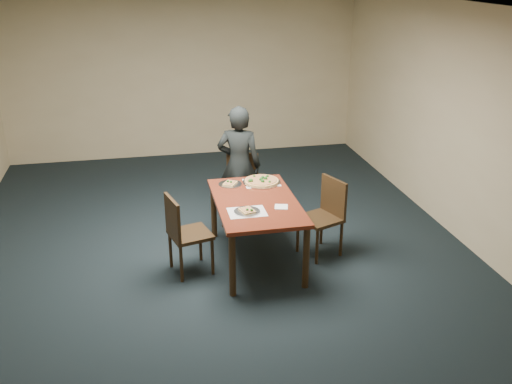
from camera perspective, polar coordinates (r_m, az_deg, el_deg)
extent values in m
plane|color=black|center=(6.67, -3.68, -6.87)|extent=(8.00, 8.00, 0.00)
plane|color=#CCB98E|center=(9.97, -7.30, 11.47)|extent=(6.00, 0.00, 6.00)
plane|color=#CCB98E|center=(7.14, 20.72, 5.88)|extent=(0.00, 8.00, 8.00)
plane|color=white|center=(5.84, -4.39, 17.88)|extent=(8.00, 8.00, 0.00)
cube|color=#541C10|center=(6.36, 0.00, -1.02)|extent=(0.90, 1.50, 0.04)
cylinder|color=black|center=(5.85, -2.38, -7.33)|extent=(0.07, 0.07, 0.70)
cylinder|color=black|center=(7.07, -4.24, -1.90)|extent=(0.07, 0.07, 0.70)
cylinder|color=black|center=(6.01, 5.02, -6.56)|extent=(0.07, 0.07, 0.70)
cylinder|color=black|center=(7.20, 1.92, -1.38)|extent=(0.07, 0.07, 0.70)
cube|color=black|center=(7.41, -1.67, 0.13)|extent=(0.55, 0.55, 0.04)
cylinder|color=black|center=(7.38, -3.32, -1.98)|extent=(0.04, 0.04, 0.43)
cylinder|color=black|center=(7.70, -2.66, -0.90)|extent=(0.04, 0.04, 0.43)
cylinder|color=black|center=(7.30, -0.58, -2.21)|extent=(0.04, 0.04, 0.43)
cylinder|color=black|center=(7.62, -0.03, -1.11)|extent=(0.04, 0.04, 0.43)
cube|color=black|center=(7.49, -1.37, 2.37)|extent=(0.40, 0.20, 0.44)
cube|color=black|center=(6.29, -6.58, -4.23)|extent=(0.51, 0.51, 0.04)
cylinder|color=black|center=(6.30, -4.37, -6.49)|extent=(0.04, 0.04, 0.43)
cylinder|color=black|center=(6.20, -7.47, -7.17)|extent=(0.04, 0.04, 0.43)
cylinder|color=black|center=(6.60, -5.57, -5.13)|extent=(0.04, 0.04, 0.43)
cylinder|color=black|center=(6.50, -8.54, -5.75)|extent=(0.04, 0.04, 0.43)
cube|color=black|center=(6.13, -8.35, -2.56)|extent=(0.14, 0.42, 0.44)
cube|color=black|center=(6.65, 6.43, -2.69)|extent=(0.54, 0.54, 0.04)
cylinder|color=black|center=(6.77, 4.20, -4.32)|extent=(0.04, 0.04, 0.43)
cylinder|color=black|center=(6.98, 6.56, -3.57)|extent=(0.04, 0.04, 0.43)
cylinder|color=black|center=(6.53, 6.12, -5.49)|extent=(0.04, 0.04, 0.43)
cylinder|color=black|center=(6.74, 8.51, -4.68)|extent=(0.04, 0.04, 0.43)
cube|color=black|center=(6.67, 7.78, -0.44)|extent=(0.19, 0.40, 0.44)
imported|color=black|center=(7.35, -1.70, 2.70)|extent=(0.66, 0.55, 1.56)
cube|color=white|center=(6.84, 0.56, 0.94)|extent=(0.42, 0.32, 0.00)
cube|color=white|center=(6.06, -0.91, -2.01)|extent=(0.40, 0.30, 0.00)
cylinder|color=silver|center=(6.84, 0.56, 1.00)|extent=(0.45, 0.45, 0.01)
cylinder|color=tan|center=(6.84, 0.56, 1.12)|extent=(0.41, 0.41, 0.02)
cylinder|color=tan|center=(6.83, 0.56, 1.23)|extent=(0.36, 0.36, 0.01)
sphere|color=#174916|center=(6.80, 0.49, 1.29)|extent=(0.04, 0.04, 0.04)
sphere|color=#174916|center=(6.75, 0.67, 1.11)|extent=(0.04, 0.04, 0.04)
sphere|color=#174916|center=(6.83, 0.97, 1.39)|extent=(0.04, 0.04, 0.04)
sphere|color=#174916|center=(6.76, -0.62, 1.14)|extent=(0.04, 0.04, 0.04)
sphere|color=#174916|center=(6.76, -0.49, 1.17)|extent=(0.04, 0.04, 0.04)
sphere|color=#174916|center=(6.86, 0.68, 1.47)|extent=(0.04, 0.04, 0.04)
sphere|color=#174916|center=(6.74, 1.37, 1.04)|extent=(0.03, 0.03, 0.03)
sphere|color=#174916|center=(6.91, 1.15, 1.61)|extent=(0.03, 0.03, 0.03)
sphere|color=#174916|center=(6.91, -0.18, 1.61)|extent=(0.03, 0.03, 0.03)
cylinder|color=silver|center=(6.05, -0.91, -1.96)|extent=(0.28, 0.28, 0.01)
cube|color=tan|center=(6.05, -0.91, -1.85)|extent=(0.17, 0.20, 0.02)
cube|color=tan|center=(6.04, -0.91, -1.75)|extent=(0.14, 0.16, 0.01)
sphere|color=#174916|center=(6.00, -0.45, -1.81)|extent=(0.03, 0.03, 0.03)
sphere|color=#174916|center=(6.01, -0.88, -1.77)|extent=(0.03, 0.03, 0.03)
cylinder|color=silver|center=(6.79, -2.60, 0.79)|extent=(0.28, 0.28, 0.01)
cube|color=tan|center=(6.79, -2.60, 0.89)|extent=(0.20, 0.21, 0.02)
cube|color=tan|center=(6.78, -2.61, 0.97)|extent=(0.16, 0.17, 0.01)
sphere|color=#174916|center=(6.76, -2.52, 1.01)|extent=(0.03, 0.03, 0.03)
sphere|color=#174916|center=(6.79, -2.83, 1.08)|extent=(0.03, 0.03, 0.03)
cube|color=white|center=(6.18, 2.54, -1.49)|extent=(0.17, 0.17, 0.01)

